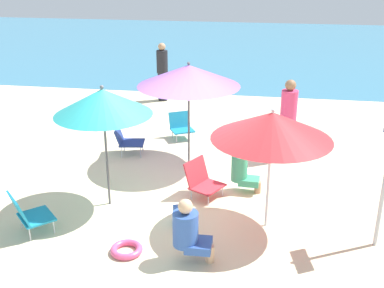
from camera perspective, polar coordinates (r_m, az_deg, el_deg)
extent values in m
plane|color=beige|center=(8.59, -1.72, -6.14)|extent=(40.00, 40.00, 0.00)
cube|color=teal|center=(22.43, 5.41, 11.32)|extent=(40.00, 16.00, 0.01)
cylinder|color=#4C4C51|center=(8.04, -10.04, -0.57)|extent=(0.04, 0.04, 2.02)
cone|color=teal|center=(7.78, -10.42, 4.89)|extent=(1.57, 1.57, 0.42)
sphere|color=#4C4C51|center=(7.71, -10.54, 6.59)|extent=(0.06, 0.06, 0.06)
cylinder|color=#4C4C51|center=(9.58, -0.38, 3.40)|extent=(0.04, 0.04, 2.00)
cone|color=#8E56C6|center=(9.36, -0.39, 8.04)|extent=(2.00, 2.00, 0.41)
sphere|color=#4C4C51|center=(9.31, -0.40, 9.44)|extent=(0.06, 0.06, 0.06)
cylinder|color=silver|center=(7.39, 9.02, -3.19)|extent=(0.04, 0.04, 1.87)
cone|color=red|center=(7.12, 9.36, 2.13)|extent=(1.79, 1.79, 0.41)
sphere|color=silver|center=(7.04, 9.48, 3.93)|extent=(0.06, 0.06, 0.06)
cube|color=red|center=(8.44, 1.80, -5.03)|extent=(0.65, 0.69, 0.03)
cube|color=red|center=(8.47, 0.49, -3.24)|extent=(0.40, 0.55, 0.43)
cylinder|color=silver|center=(8.56, 3.63, -5.52)|extent=(0.02, 0.02, 0.20)
cylinder|color=silver|center=(8.25, 1.94, -6.62)|extent=(0.02, 0.02, 0.20)
cylinder|color=silver|center=(8.75, 1.65, -4.87)|extent=(0.02, 0.02, 0.20)
cylinder|color=silver|center=(8.44, -0.07, -5.91)|extent=(0.02, 0.02, 0.20)
cube|color=teal|center=(11.05, -1.13, 1.63)|extent=(0.62, 0.59, 0.03)
cube|color=teal|center=(11.18, -1.49, 2.89)|extent=(0.50, 0.36, 0.36)
cylinder|color=silver|center=(11.00, 0.11, 0.90)|extent=(0.02, 0.02, 0.20)
cylinder|color=silver|center=(10.89, -1.82, 0.66)|extent=(0.02, 0.02, 0.20)
cylinder|color=silver|center=(11.29, -0.45, 1.46)|extent=(0.02, 0.02, 0.20)
cylinder|color=silver|center=(11.18, -2.33, 1.23)|extent=(0.02, 0.02, 0.20)
cube|color=teal|center=(7.85, -17.77, -8.14)|extent=(0.70, 0.70, 0.03)
cube|color=teal|center=(7.69, -19.69, -7.15)|extent=(0.49, 0.50, 0.43)
cylinder|color=silver|center=(8.13, -16.91, -7.96)|extent=(0.02, 0.02, 0.23)
cylinder|color=silver|center=(7.78, -15.88, -9.30)|extent=(0.02, 0.02, 0.23)
cylinder|color=silver|center=(8.05, -19.39, -8.60)|extent=(0.02, 0.02, 0.23)
cylinder|color=silver|center=(7.69, -18.48, -9.98)|extent=(0.02, 0.02, 0.23)
cube|color=navy|center=(10.30, -7.05, 0.14)|extent=(0.56, 0.54, 0.03)
cube|color=navy|center=(10.28, -8.56, 1.00)|extent=(0.20, 0.49, 0.32)
cylinder|color=silver|center=(10.50, -5.80, -0.17)|extent=(0.02, 0.02, 0.24)
cylinder|color=silver|center=(10.15, -6.03, -0.96)|extent=(0.02, 0.02, 0.24)
cylinder|color=silver|center=(10.55, -7.96, -0.15)|extent=(0.02, 0.02, 0.24)
cylinder|color=silver|center=(10.21, -8.26, -0.95)|extent=(0.02, 0.02, 0.24)
cylinder|color=black|center=(14.01, -3.46, 6.75)|extent=(0.27, 0.27, 0.81)
cylinder|color=black|center=(13.84, -3.52, 9.62)|extent=(0.31, 0.31, 0.63)
sphere|color=tan|center=(13.76, -3.56, 11.32)|extent=(0.21, 0.21, 0.21)
cylinder|color=#DB3866|center=(10.13, 11.00, 0.36)|extent=(0.28, 0.28, 0.78)
cylinder|color=#DB3866|center=(9.89, 11.30, 4.29)|extent=(0.33, 0.33, 0.67)
sphere|color=#896042|center=(9.77, 11.49, 6.78)|extent=(0.22, 0.22, 0.22)
cube|color=#389970|center=(8.70, 6.69, -4.33)|extent=(0.38, 0.31, 0.12)
cylinder|color=tan|center=(8.74, 7.71, -5.05)|extent=(0.12, 0.12, 0.21)
cylinder|color=#389970|center=(8.62, 5.57, -2.82)|extent=(0.29, 0.29, 0.47)
sphere|color=tan|center=(8.48, 5.65, -0.72)|extent=(0.21, 0.21, 0.21)
cube|color=#2D519E|center=(6.82, 0.77, -11.78)|extent=(0.37, 0.36, 0.12)
cylinder|color=#DBAD84|center=(6.87, 2.12, -12.74)|extent=(0.12, 0.12, 0.25)
cylinder|color=#2D519E|center=(6.71, -0.77, -9.92)|extent=(0.35, 0.35, 0.49)
sphere|color=#DBAD84|center=(6.53, -0.78, -7.33)|extent=(0.20, 0.20, 0.20)
torus|color=#E54C7F|center=(7.15, -7.69, -12.17)|extent=(0.46, 0.46, 0.10)
cube|color=#2D519E|center=(7.72, -1.47, -8.36)|extent=(0.24, 0.25, 0.29)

